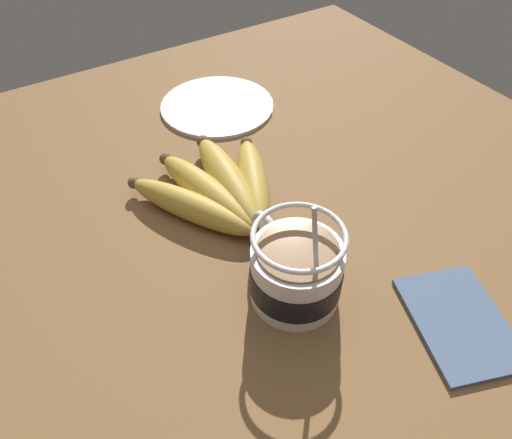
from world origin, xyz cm
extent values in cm
cube|color=brown|center=(0.00, 0.00, 1.74)|extent=(110.03, 110.03, 3.48)
cylinder|color=silver|center=(-8.01, 0.54, 7.19)|extent=(9.82, 9.82, 7.42)
cylinder|color=black|center=(-8.01, 0.54, 6.84)|extent=(10.02, 10.02, 3.37)
torus|color=silver|center=(-2.18, 0.54, 8.29)|extent=(5.52, 0.90, 5.52)
cylinder|color=#997551|center=(-8.01, 0.54, 11.00)|extent=(8.62, 8.62, 0.40)
torus|color=silver|center=(-8.01, 0.54, 13.09)|extent=(9.82, 9.82, 0.60)
cylinder|color=#B2B2B7|center=(-10.98, 0.54, 11.67)|extent=(2.99, 0.50, 13.48)
ellipsoid|color=#B2B2B7|center=(-9.73, 0.54, 4.98)|extent=(3.00, 2.00, 0.80)
cylinder|color=brown|center=(0.15, -0.37, 6.40)|extent=(2.00, 2.00, 3.00)
ellipsoid|color=#B79338|center=(9.22, -4.69, 5.39)|extent=(17.98, 11.25, 3.83)
sphere|color=brown|center=(17.38, -8.59, 5.39)|extent=(1.72, 1.72, 1.72)
ellipsoid|color=#B79338|center=(10.89, -1.81, 5.63)|extent=(20.06, 6.88, 4.30)
sphere|color=brown|center=(20.63, -3.12, 5.63)|extent=(1.93, 1.93, 1.93)
ellipsoid|color=#B79338|center=(10.55, 1.50, 5.47)|extent=(19.54, 7.30, 3.98)
sphere|color=brown|center=(19.97, 3.20, 5.47)|extent=(1.79, 1.79, 1.79)
ellipsoid|color=#B79338|center=(9.34, 4.53, 5.34)|extent=(18.35, 12.13, 3.73)
sphere|color=brown|center=(17.64, 8.95, 5.34)|extent=(1.68, 1.68, 1.68)
cube|color=slate|center=(-20.43, -12.26, 3.78)|extent=(15.90, 13.40, 0.60)
cylinder|color=white|center=(30.84, -10.96, 3.78)|extent=(18.86, 18.86, 0.60)
camera|label=1|loc=(-34.52, 22.16, 48.83)|focal=35.00mm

